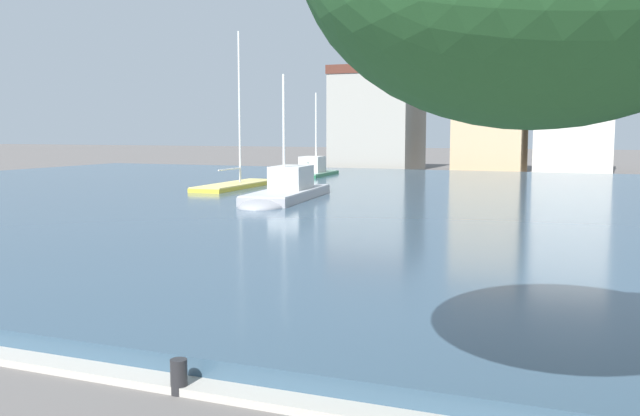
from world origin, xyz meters
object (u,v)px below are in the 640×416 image
(sailboat_yellow, at_px, (242,187))
(mooring_bollard, at_px, (179,377))
(sailboat_green, at_px, (316,173))
(sailboat_grey, at_px, (284,195))

(sailboat_yellow, xyz_separation_m, mooring_bollard, (14.55, -28.38, -0.13))
(sailboat_green, relative_size, sailboat_grey, 0.73)
(sailboat_green, bearing_deg, sailboat_grey, -71.77)
(sailboat_green, relative_size, mooring_bollard, 13.51)
(sailboat_green, distance_m, sailboat_yellow, 11.39)
(sailboat_yellow, relative_size, mooring_bollard, 18.77)
(sailboat_yellow, relative_size, sailboat_grey, 1.02)
(mooring_bollard, bearing_deg, sailboat_yellow, 117.15)
(sailboat_grey, bearing_deg, mooring_bollard, -68.31)
(sailboat_grey, xyz_separation_m, mooring_bollard, (8.74, -21.96, -0.38))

